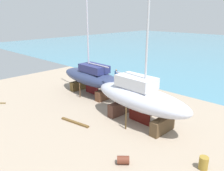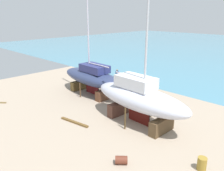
{
  "view_description": "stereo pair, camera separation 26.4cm",
  "coord_description": "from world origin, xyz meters",
  "px_view_note": "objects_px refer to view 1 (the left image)",
  "views": [
    {
      "loc": [
        10.39,
        -14.9,
        8.96
      ],
      "look_at": [
        -4.44,
        0.55,
        2.19
      ],
      "focal_mm": 36.26,
      "sensor_mm": 36.0,
      "label": 1
    },
    {
      "loc": [
        10.58,
        -14.72,
        8.96
      ],
      "look_at": [
        -4.44,
        0.55,
        2.19
      ],
      "focal_mm": 36.26,
      "sensor_mm": 36.0,
      "label": 2
    }
  ],
  "objects_px": {
    "sailboat_small_center": "(92,77)",
    "sailboat_mid_port": "(140,97)",
    "barrel_tipped_left": "(203,163)",
    "worker": "(116,75)",
    "barrel_rust_far": "(123,160)"
  },
  "relations": [
    {
      "from": "barrel_tipped_left",
      "to": "barrel_rust_far",
      "type": "relative_size",
      "value": 1.08
    },
    {
      "from": "sailboat_mid_port",
      "to": "barrel_tipped_left",
      "type": "xyz_separation_m",
      "value": [
        6.6,
        -2.28,
        -1.88
      ]
    },
    {
      "from": "worker",
      "to": "barrel_rust_far",
      "type": "distance_m",
      "value": 18.71
    },
    {
      "from": "sailboat_small_center",
      "to": "sailboat_mid_port",
      "type": "relative_size",
      "value": 1.08
    },
    {
      "from": "sailboat_small_center",
      "to": "worker",
      "type": "height_order",
      "value": "sailboat_small_center"
    },
    {
      "from": "sailboat_small_center",
      "to": "sailboat_mid_port",
      "type": "bearing_deg",
      "value": 168.56
    },
    {
      "from": "sailboat_mid_port",
      "to": "barrel_tipped_left",
      "type": "relative_size",
      "value": 18.38
    },
    {
      "from": "worker",
      "to": "barrel_tipped_left",
      "type": "distance_m",
      "value": 19.84
    },
    {
      "from": "sailboat_mid_port",
      "to": "barrel_tipped_left",
      "type": "height_order",
      "value": "sailboat_mid_port"
    },
    {
      "from": "sailboat_small_center",
      "to": "barrel_tipped_left",
      "type": "distance_m",
      "value": 15.72
    },
    {
      "from": "sailboat_small_center",
      "to": "sailboat_mid_port",
      "type": "distance_m",
      "value": 8.67
    },
    {
      "from": "sailboat_mid_port",
      "to": "barrel_rust_far",
      "type": "distance_m",
      "value": 6.27
    },
    {
      "from": "sailboat_small_center",
      "to": "sailboat_mid_port",
      "type": "xyz_separation_m",
      "value": [
        8.42,
        -2.07,
        0.23
      ]
    },
    {
      "from": "sailboat_mid_port",
      "to": "worker",
      "type": "xyz_separation_m",
      "value": [
        -10.25,
        8.18,
        -1.46
      ]
    },
    {
      "from": "sailboat_mid_port",
      "to": "worker",
      "type": "bearing_deg",
      "value": 143.8
    }
  ]
}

